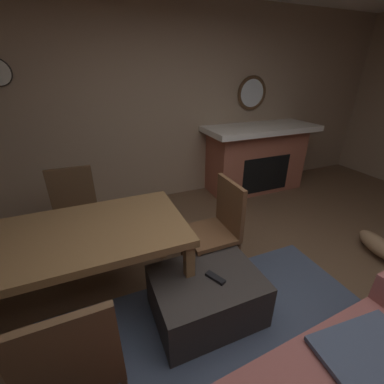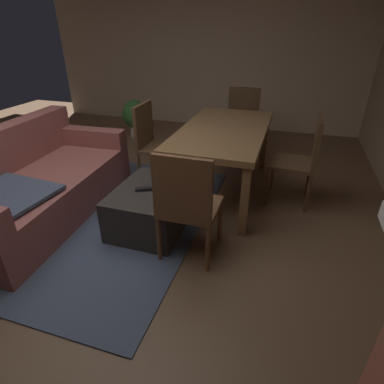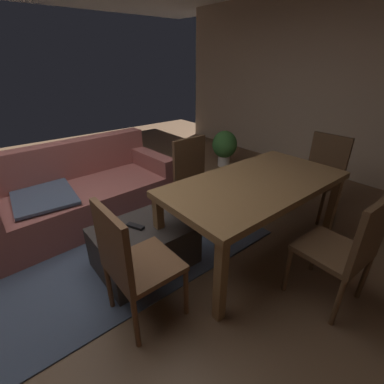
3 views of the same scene
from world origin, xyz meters
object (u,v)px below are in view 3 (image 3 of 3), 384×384
object	(u,v)px
ottoman_coffee_table	(145,246)
potted_plant	(225,146)
couch	(81,194)
dining_chair_west	(131,260)
dining_chair_east	(322,170)
dining_chair_south	(348,246)
tv_remote	(135,226)
dining_table	(255,189)
dining_chair_north	(196,175)

from	to	relation	value
ottoman_coffee_table	potted_plant	world-z (taller)	potted_plant
couch	dining_chair_west	distance (m)	1.67
dining_chair_east	potted_plant	size ratio (longest dim) A/B	1.50
dining_chair_south	dining_chair_east	size ratio (longest dim) A/B	1.00
tv_remote	dining_chair_east	size ratio (longest dim) A/B	0.17
dining_chair_south	potted_plant	bearing A→B (deg)	60.73
dining_table	dining_chair_west	world-z (taller)	dining_chair_west
ottoman_coffee_table	potted_plant	xyz separation A→B (m)	(2.38, 1.36, 0.16)
dining_table	dining_chair_west	bearing A→B (deg)	-179.99
dining_table	dining_chair_north	xyz separation A→B (m)	(-0.00, 0.83, -0.14)
dining_chair_north	dining_chair_south	world-z (taller)	same
dining_chair_north	couch	bearing A→B (deg)	141.88
dining_table	potted_plant	distance (m)	2.36
dining_chair_north	dining_chair_south	xyz separation A→B (m)	(-0.00, -1.66, 0.00)
ottoman_coffee_table	tv_remote	bearing A→B (deg)	138.92
dining_chair_north	dining_chair_south	size ratio (longest dim) A/B	1.00
dining_chair_east	potted_plant	distance (m)	1.84
tv_remote	dining_chair_east	world-z (taller)	dining_chair_east
dining_chair_west	couch	bearing A→B (deg)	82.95
dining_chair_north	dining_chair_south	distance (m)	1.66
potted_plant	dining_chair_south	bearing A→B (deg)	-119.27
ottoman_coffee_table	dining_chair_south	size ratio (longest dim) A/B	0.88
dining_table	ottoman_coffee_table	bearing A→B (deg)	153.20
couch	ottoman_coffee_table	size ratio (longest dim) A/B	2.51
couch	dining_table	xyz separation A→B (m)	(1.04, -1.64, 0.36)
dining_chair_west	dining_chair_east	world-z (taller)	same
couch	tv_remote	xyz separation A→B (m)	(0.09, -1.15, 0.11)
dining_table	dining_chair_east	xyz separation A→B (m)	(1.24, 0.00, -0.14)
dining_chair_west	potted_plant	size ratio (longest dim) A/B	1.50
ottoman_coffee_table	tv_remote	size ratio (longest dim) A/B	5.12
tv_remote	dining_table	distance (m)	1.10
tv_remote	dining_chair_west	distance (m)	0.59
couch	ottoman_coffee_table	distance (m)	1.20
couch	dining_chair_north	bearing A→B (deg)	-38.12
dining_chair_north	dining_chair_south	bearing A→B (deg)	-90.06
tv_remote	dining_chair_east	bearing A→B (deg)	-37.57
couch	dining_chair_south	world-z (taller)	dining_chair_south
potted_plant	ottoman_coffee_table	bearing A→B (deg)	-150.33
dining_table	dining_chair_east	size ratio (longest dim) A/B	1.83
potted_plant	couch	bearing A→B (deg)	-176.11
dining_chair_west	dining_chair_east	bearing A→B (deg)	0.06
dining_chair_west	potted_plant	distance (m)	3.28
dining_chair_west	dining_chair_south	bearing A→B (deg)	-33.76
tv_remote	dining_chair_west	bearing A→B (deg)	-145.08
ottoman_coffee_table	dining_table	bearing A→B (deg)	-26.80
couch	ottoman_coffee_table	bearing A→B (deg)	-83.53
ottoman_coffee_table	dining_table	distance (m)	1.12
dining_chair_west	dining_table	bearing A→B (deg)	0.01
couch	dining_chair_south	distance (m)	2.69
dining_chair_east	couch	bearing A→B (deg)	144.29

